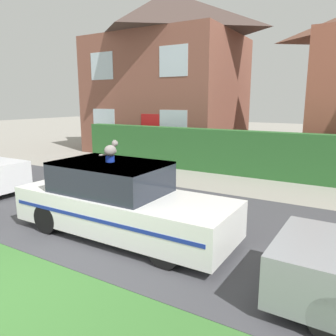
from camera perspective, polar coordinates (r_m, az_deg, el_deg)
road_strip at (r=7.94m, az=-4.43°, el=-8.19°), size 28.00×5.42×0.01m
lawn_verge at (r=5.72m, az=-26.19°, el=-17.66°), size 28.00×1.59×0.01m
garden_hedge at (r=12.33m, az=11.64°, el=2.65°), size 13.79×0.51×1.64m
police_car at (r=6.68m, az=-8.41°, el=-5.75°), size 4.58×1.64×1.62m
cat at (r=6.51m, az=-9.87°, el=3.23°), size 0.30×0.31×0.32m
house_left at (r=18.16m, az=-0.15°, el=16.27°), size 7.73×5.98×8.18m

